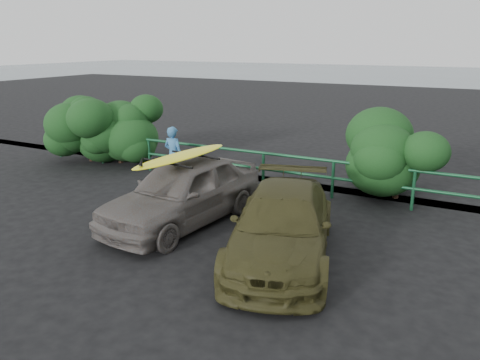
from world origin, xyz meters
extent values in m
plane|color=black|center=(0.00, 0.00, 0.00)|extent=(80.00, 80.00, 0.00)
plane|color=slate|center=(0.00, 60.00, 0.00)|extent=(200.00, 200.00, 0.00)
imported|color=#605955|center=(0.53, 1.74, 0.73)|extent=(2.22, 4.48, 1.47)
imported|color=#3B391A|center=(3.19, 1.14, 0.65)|extent=(3.00, 4.78, 1.29)
imported|color=teal|center=(-1.47, 4.20, 0.83)|extent=(0.63, 0.43, 1.67)
ellipsoid|color=#FEFB1A|center=(0.53, 1.74, 1.56)|extent=(0.93, 2.96, 0.09)
camera|label=1|loc=(6.29, -6.48, 3.94)|focal=35.00mm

